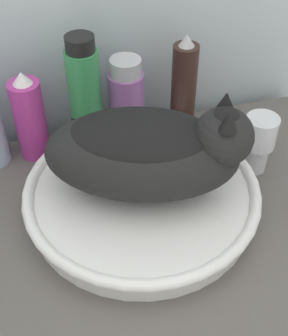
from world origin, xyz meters
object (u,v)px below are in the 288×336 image
(faucet, at_px, (255,140))
(mouthwash_bottle, at_px, (127,102))
(shampoo_bottle_tall, at_px, (85,96))
(cat, at_px, (149,149))
(spray_bottle_trigger, at_px, (30,118))
(hairspray_can_black, at_px, (184,88))

(faucet, height_order, mouthwash_bottle, mouthwash_bottle)
(faucet, xyz_separation_m, shampoo_bottle_tall, (-0.28, 0.15, 0.04))
(cat, distance_m, spray_bottle_trigger, 0.26)
(faucet, distance_m, mouthwash_bottle, 0.25)
(spray_bottle_trigger, relative_size, mouthwash_bottle, 1.01)
(spray_bottle_trigger, bearing_deg, hairspray_can_black, 0.00)
(spray_bottle_trigger, height_order, mouthwash_bottle, spray_bottle_trigger)
(hairspray_can_black, height_order, mouthwash_bottle, hairspray_can_black)
(faucet, height_order, shampoo_bottle_tall, shampoo_bottle_tall)
(cat, height_order, faucet, cat)
(cat, height_order, mouthwash_bottle, cat)
(spray_bottle_trigger, distance_m, mouthwash_bottle, 0.18)
(shampoo_bottle_tall, relative_size, mouthwash_bottle, 1.31)
(shampoo_bottle_tall, relative_size, hairspray_can_black, 1.11)
(cat, relative_size, faucet, 2.63)
(faucet, height_order, spray_bottle_trigger, spray_bottle_trigger)
(cat, bearing_deg, mouthwash_bottle, 105.50)
(cat, xyz_separation_m, faucet, (0.21, 0.04, -0.06))
(hairspray_can_black, bearing_deg, faucet, -61.24)
(spray_bottle_trigger, xyz_separation_m, hairspray_can_black, (0.30, 0.00, 0.02))
(faucet, bearing_deg, mouthwash_bottle, -47.67)
(faucet, xyz_separation_m, spray_bottle_trigger, (-0.38, 0.15, 0.01))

